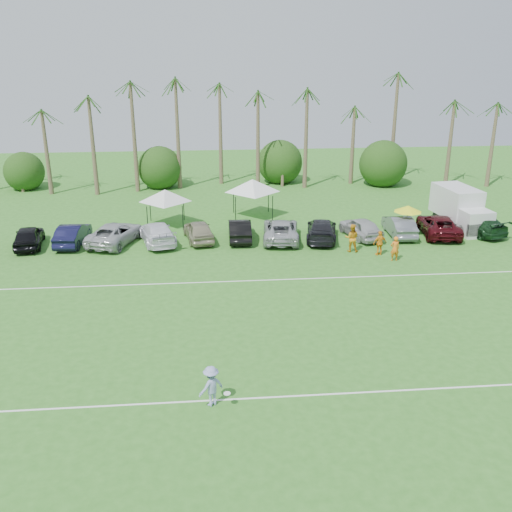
{
  "coord_description": "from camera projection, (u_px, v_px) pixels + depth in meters",
  "views": [
    {
      "loc": [
        -1.64,
        -17.04,
        12.98
      ],
      "look_at": [
        1.17,
        13.86,
        1.6
      ],
      "focal_mm": 40.0,
      "sensor_mm": 36.0,
      "label": 1
    }
  ],
  "objects": [
    {
      "name": "sideline_player_b",
      "position": [
        352.0,
        238.0,
        38.23
      ],
      "size": [
        1.08,
        0.93,
        1.92
      ],
      "primitive_type": "imported",
      "rotation": [
        0.0,
        0.0,
        2.9
      ],
      "color": "orange",
      "rests_on": "ground"
    },
    {
      "name": "parked_car_0",
      "position": [
        29.0,
        236.0,
        39.24
      ],
      "size": [
        2.32,
        4.53,
        1.48
      ],
      "primitive_type": "imported",
      "rotation": [
        0.0,
        0.0,
        3.28
      ],
      "color": "black",
      "rests_on": "ground"
    },
    {
      "name": "palm_tree_4",
      "position": [
        177.0,
        110.0,
        53.16
      ],
      "size": [
        2.4,
        2.4,
        8.9
      ],
      "color": "brown",
      "rests_on": "ground"
    },
    {
      "name": "canopy_tent_left",
      "position": [
        165.0,
        190.0,
        43.25
      ],
      "size": [
        4.08,
        4.08,
        3.3
      ],
      "color": "black",
      "rests_on": "ground"
    },
    {
      "name": "palm_tree_7",
      "position": [
        305.0,
        81.0,
        53.29
      ],
      "size": [
        2.4,
        2.4,
        11.9
      ],
      "color": "brown",
      "rests_on": "ground"
    },
    {
      "name": "parked_car_10",
      "position": [
        439.0,
        225.0,
        41.73
      ],
      "size": [
        3.21,
        5.62,
        1.48
      ],
      "primitive_type": "imported",
      "rotation": [
        0.0,
        0.0,
        2.99
      ],
      "color": "#430A0F",
      "rests_on": "ground"
    },
    {
      "name": "palm_tree_3",
      "position": [
        132.0,
        81.0,
        51.93
      ],
      "size": [
        2.4,
        2.4,
        11.9
      ],
      "color": "brown",
      "rests_on": "ground"
    },
    {
      "name": "ground",
      "position": [
        258.0,
        430.0,
        20.54
      ],
      "size": [
        120.0,
        120.0,
        0.0
      ],
      "primitive_type": "plane",
      "color": "#317122",
      "rests_on": "ground"
    },
    {
      "name": "palm_tree_10",
      "position": [
        459.0,
        89.0,
        54.86
      ],
      "size": [
        2.4,
        2.4,
        10.9
      ],
      "color": "brown",
      "rests_on": "ground"
    },
    {
      "name": "palm_tree_5",
      "position": [
        220.0,
        100.0,
        53.2
      ],
      "size": [
        2.4,
        2.4,
        9.9
      ],
      "color": "brown",
      "rests_on": "ground"
    },
    {
      "name": "parked_car_5",
      "position": [
        240.0,
        229.0,
        40.74
      ],
      "size": [
        1.67,
        4.52,
        1.48
      ],
      "primitive_type": "imported",
      "rotation": [
        0.0,
        0.0,
        3.12
      ],
      "color": "black",
      "rests_on": "ground"
    },
    {
      "name": "parked_car_11",
      "position": [
        476.0,
        223.0,
        42.14
      ],
      "size": [
        3.53,
        5.48,
        1.48
      ],
      "primitive_type": "imported",
      "rotation": [
        0.0,
        0.0,
        3.45
      ],
      "color": "#16371A",
      "rests_on": "ground"
    },
    {
      "name": "parked_car_6",
      "position": [
        281.0,
        230.0,
        40.64
      ],
      "size": [
        3.05,
        5.56,
        1.48
      ],
      "primitive_type": "imported",
      "rotation": [
        0.0,
        0.0,
        3.02
      ],
      "color": "#A7A9AC",
      "rests_on": "ground"
    },
    {
      "name": "parked_car_8",
      "position": [
        361.0,
        228.0,
        41.16
      ],
      "size": [
        2.71,
        4.62,
        1.48
      ],
      "primitive_type": "imported",
      "rotation": [
        0.0,
        0.0,
        3.38
      ],
      "color": "#B6B6B6",
      "rests_on": "ground"
    },
    {
      "name": "parked_car_3",
      "position": [
        157.0,
        233.0,
        40.01
      ],
      "size": [
        3.3,
        5.45,
        1.48
      ],
      "primitive_type": "imported",
      "rotation": [
        0.0,
        0.0,
        3.4
      ],
      "color": "white",
      "rests_on": "ground"
    },
    {
      "name": "market_umbrella",
      "position": [
        408.0,
        209.0,
        41.1
      ],
      "size": [
        2.04,
        2.04,
        2.27
      ],
      "color": "black",
      "rests_on": "ground"
    },
    {
      "name": "box_truck",
      "position": [
        461.0,
        207.0,
        43.21
      ],
      "size": [
        2.83,
        5.99,
        2.98
      ],
      "rotation": [
        0.0,
        0.0,
        0.12
      ],
      "color": "silver",
      "rests_on": "ground"
    },
    {
      "name": "palm_tree_9",
      "position": [
        407.0,
        99.0,
        54.73
      ],
      "size": [
        2.4,
        2.4,
        9.9
      ],
      "color": "brown",
      "rests_on": "ground"
    },
    {
      "name": "parked_car_7",
      "position": [
        322.0,
        229.0,
        40.74
      ],
      "size": [
        3.09,
        5.41,
        1.48
      ],
      "primitive_type": "imported",
      "rotation": [
        0.0,
        0.0,
        2.93
      ],
      "color": "black",
      "rests_on": "ground"
    },
    {
      "name": "parked_car_2",
      "position": [
        115.0,
        233.0,
        39.88
      ],
      "size": [
        4.0,
        5.81,
        1.48
      ],
      "primitive_type": "imported",
      "rotation": [
        0.0,
        0.0,
        2.82
      ],
      "color": "#B0B1B3",
      "rests_on": "ground"
    },
    {
      "name": "sideline_player_a",
      "position": [
        395.0,
        249.0,
        36.62
      ],
      "size": [
        0.62,
        0.43,
        1.64
      ],
      "primitive_type": "imported",
      "rotation": [
        0.0,
        0.0,
        3.21
      ],
      "color": "orange",
      "rests_on": "ground"
    },
    {
      "name": "palm_tree_1",
      "position": [
        33.0,
        102.0,
        51.75
      ],
      "size": [
        2.4,
        2.4,
        9.9
      ],
      "color": "brown",
      "rests_on": "ground"
    },
    {
      "name": "palm_tree_8",
      "position": [
        356.0,
        108.0,
        54.6
      ],
      "size": [
        2.4,
        2.4,
        8.9
      ],
      "color": "brown",
      "rests_on": "ground"
    },
    {
      "name": "parked_car_9",
      "position": [
        399.0,
        226.0,
        41.58
      ],
      "size": [
        1.78,
        4.55,
        1.48
      ],
      "primitive_type": "imported",
      "rotation": [
        0.0,
        0.0,
        3.09
      ],
      "color": "slate",
      "rests_on": "ground"
    },
    {
      "name": "field_lines",
      "position": [
        243.0,
        328.0,
        28.02
      ],
      "size": [
        80.0,
        12.1,
        0.01
      ],
      "color": "white",
      "rests_on": "ground"
    },
    {
      "name": "frisbee_player",
      "position": [
        211.0,
        386.0,
        21.73
      ],
      "size": [
        1.35,
        1.12,
        1.66
      ],
      "rotation": [
        0.0,
        0.0,
        3.74
      ],
      "color": "#909ACC",
      "rests_on": "ground"
    },
    {
      "name": "canopy_tent_right",
      "position": [
        252.0,
        179.0,
        45.32
      ],
      "size": [
        4.49,
        4.49,
        3.64
      ],
      "color": "black",
      "rests_on": "ground"
    },
    {
      "name": "parked_car_1",
      "position": [
        73.0,
        234.0,
        39.69
      ],
      "size": [
        1.9,
        4.59,
        1.48
      ],
      "primitive_type": "imported",
      "rotation": [
        0.0,
        0.0,
        3.06
      ],
      "color": "#121233",
      "rests_on": "ground"
    },
    {
      "name": "bush_tree_1",
      "position": [
        160.0,
        169.0,
        55.88
      ],
      "size": [
        4.0,
        4.0,
        4.0
      ],
      "color": "brown",
      "rests_on": "ground"
    },
    {
      "name": "palm_tree_2",
      "position": [
        88.0,
        91.0,
        51.88
      ],
      "size": [
        2.4,
        2.4,
        10.9
      ],
      "color": "brown",
      "rests_on": "ground"
    },
    {
      "name": "parked_car_4",
      "position": [
        199.0,
        231.0,
        40.49
      ],
      "size": [
        2.49,
        4.58,
        1.48
      ],
      "primitive_type": "imported",
      "rotation": [
        0.0,
        0.0,
        3.32
      ],
      "color": "tan",
      "rests_on": "ground"
    },
    {
      "name": "bush_tree_3",
      "position": [
        379.0,
        165.0,
        57.75
      ],
      "size": [
        4.0,
        4.0,
        4.0
      ],
      "color": "brown",
      "rests_on": "ground"
    },
    {
      "name": "bush_tree_0",
      "position": [
        24.0,
        171.0,
        54.77
      ],
      "size": [
        4.0,
        4.0,
        4.0
      ],
      "color": "brown",
      "rests_on": "ground"
    },
    {
      "name": "palm_tree_11",
      "position": [
        500.0,
        80.0,
        54.91
      ],
      "size": [
        2.4,
        2.4,
        11.9
      ],
      "color": "brown",
      "rests_on": "ground"
    },
    {
      "name": "sideline_player_c",
      "position": [
        380.0,
        243.0,
        37.6
      ],
      "size": [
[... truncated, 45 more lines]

